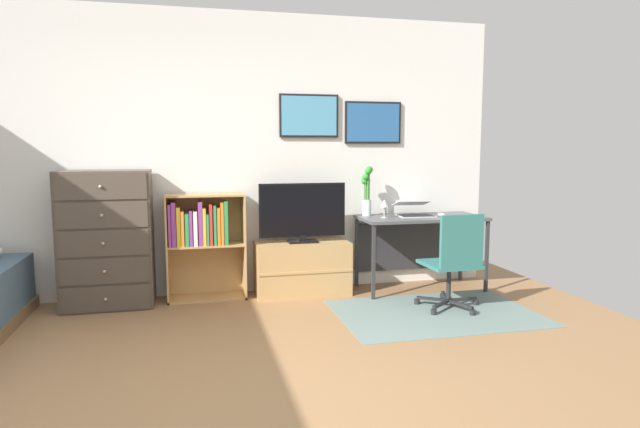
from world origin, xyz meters
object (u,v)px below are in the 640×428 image
(television, at_px, (303,213))
(bamboo_vase, at_px, (367,190))
(desk, at_px, (418,229))
(computer_mouse, at_px, (442,215))
(tv_stand, at_px, (303,268))
(bookshelf, at_px, (202,235))
(wine_glass, at_px, (385,204))
(dresser, at_px, (107,239))
(laptop, at_px, (414,210))
(office_chair, at_px, (455,259))

(television, distance_m, bamboo_vase, 0.71)
(desk, distance_m, computer_mouse, 0.28)
(tv_stand, bearing_deg, desk, -0.69)
(bookshelf, relative_size, bamboo_vase, 2.00)
(television, relative_size, bamboo_vase, 1.69)
(desk, height_order, computer_mouse, computer_mouse)
(tv_stand, relative_size, wine_glass, 5.02)
(dresser, relative_size, bamboo_vase, 2.46)
(tv_stand, distance_m, laptop, 1.26)
(office_chair, bearing_deg, tv_stand, 142.09)
(dresser, height_order, bookshelf, dresser)
(desk, xyz_separation_m, office_chair, (-0.02, -0.84, -0.15))
(television, bearing_deg, bookshelf, 176.05)
(television, relative_size, wine_glass, 4.65)
(tv_stand, bearing_deg, bookshelf, 177.39)
(television, height_order, bamboo_vase, bamboo_vase)
(television, bearing_deg, tv_stand, 90.00)
(desk, bearing_deg, laptop, -161.53)
(tv_stand, relative_size, office_chair, 1.05)
(dresser, xyz_separation_m, office_chair, (2.95, -0.83, -0.15))
(bookshelf, distance_m, office_chair, 2.31)
(bookshelf, bearing_deg, computer_mouse, -4.55)
(bookshelf, bearing_deg, wine_glass, -5.23)
(desk, relative_size, computer_mouse, 11.84)
(dresser, bearing_deg, bamboo_vase, 2.16)
(desk, relative_size, laptop, 3.12)
(computer_mouse, distance_m, wine_glass, 0.60)
(television, relative_size, office_chair, 0.97)
(bookshelf, height_order, laptop, bookshelf)
(bookshelf, distance_m, bamboo_vase, 1.68)
(bookshelf, height_order, tv_stand, bookshelf)
(bookshelf, xyz_separation_m, wine_glass, (1.75, -0.16, 0.27))
(bookshelf, bearing_deg, desk, -1.54)
(bamboo_vase, bearing_deg, tv_stand, -173.47)
(dresser, bearing_deg, tv_stand, 0.49)
(dresser, height_order, laptop, dresser)
(computer_mouse, bearing_deg, wine_glass, 177.47)
(dresser, xyz_separation_m, bamboo_vase, (2.45, 0.09, 0.39))
(television, height_order, laptop, television)
(tv_stand, xyz_separation_m, wine_glass, (0.79, -0.12, 0.62))
(tv_stand, relative_size, television, 1.08)
(bookshelf, distance_m, computer_mouse, 2.35)
(desk, bearing_deg, bamboo_vase, 169.86)
(dresser, bearing_deg, laptop, -0.35)
(tv_stand, height_order, laptop, laptop)
(computer_mouse, height_order, wine_glass, wine_glass)
(dresser, relative_size, desk, 0.99)
(bamboo_vase, bearing_deg, computer_mouse, -17.28)
(television, xyz_separation_m, desk, (1.19, 0.01, -0.19))
(television, distance_m, computer_mouse, 1.39)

